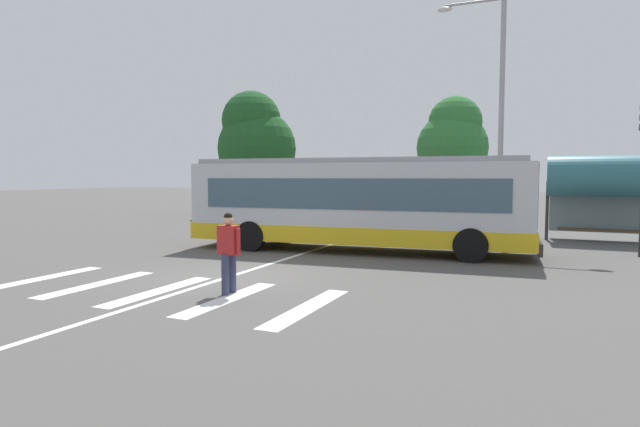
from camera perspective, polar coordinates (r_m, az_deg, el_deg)
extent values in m
plane|color=#514F4C|center=(13.16, -9.66, -6.80)|extent=(160.00, 160.00, 0.00)
cylinder|color=black|center=(17.87, 16.60, -2.42)|extent=(1.02, 0.38, 1.00)
cylinder|color=black|center=(15.54, 16.22, -3.36)|extent=(1.02, 0.38, 1.00)
cylinder|color=black|center=(19.46, -4.49, -1.73)|extent=(1.02, 0.38, 1.00)
cylinder|color=black|center=(17.35, -7.59, -2.47)|extent=(1.02, 0.38, 1.00)
cube|color=silver|center=(17.18, 4.00, 1.26)|extent=(11.12, 3.43, 2.55)
cube|color=gold|center=(17.26, 3.98, -2.06)|extent=(11.23, 3.46, 0.55)
cube|color=#3D5666|center=(17.17, 4.01, 2.28)|extent=(9.81, 3.37, 0.96)
cube|color=#3D5666|center=(16.61, 22.56, 1.56)|extent=(0.22, 2.24, 1.63)
cube|color=black|center=(16.60, 22.65, 4.63)|extent=(0.22, 1.94, 0.28)
cube|color=#99999E|center=(17.17, 4.02, 5.78)|extent=(10.67, 3.19, 0.16)
cube|color=#28282B|center=(16.73, 22.80, -3.24)|extent=(0.33, 2.55, 0.36)
cylinder|color=#333856|center=(11.26, -9.60, -6.45)|extent=(0.16, 0.16, 0.85)
cylinder|color=#333856|center=(11.05, -10.37, -6.66)|extent=(0.16, 0.16, 0.85)
cube|color=#B22323|center=(11.05, -10.03, -2.86)|extent=(0.41, 0.27, 0.60)
cylinder|color=#B22323|center=(11.19, -11.03, -2.93)|extent=(0.10, 0.10, 0.55)
cylinder|color=#B22323|center=(10.91, -9.00, -3.09)|extent=(0.10, 0.10, 0.55)
sphere|color=tan|center=(11.01, -10.05, -0.74)|extent=(0.22, 0.22, 0.22)
sphere|color=black|center=(11.00, -10.06, -0.39)|extent=(0.19, 0.19, 0.19)
cylinder|color=black|center=(29.83, -2.60, -0.04)|extent=(0.21, 0.64, 0.64)
cylinder|color=black|center=(29.11, 0.34, -0.14)|extent=(0.21, 0.64, 0.64)
cylinder|color=black|center=(27.37, -5.23, -0.43)|extent=(0.21, 0.64, 0.64)
cylinder|color=black|center=(26.59, -2.09, -0.55)|extent=(0.21, 0.64, 0.64)
cube|color=black|center=(28.19, -2.36, 0.37)|extent=(1.86, 4.51, 0.52)
cube|color=#3D5666|center=(28.08, -2.45, 1.33)|extent=(1.62, 2.17, 0.44)
cube|color=black|center=(28.07, -2.45, 1.71)|extent=(1.54, 1.99, 0.09)
cylinder|color=black|center=(28.69, 1.74, -0.21)|extent=(0.21, 0.64, 0.64)
cylinder|color=black|center=(28.13, 4.92, -0.30)|extent=(0.21, 0.64, 0.64)
cylinder|color=black|center=(26.11, -0.46, -0.63)|extent=(0.21, 0.64, 0.64)
cylinder|color=black|center=(25.50, 3.00, -0.75)|extent=(0.21, 0.64, 0.64)
cube|color=#C6B793|center=(27.07, 2.33, 0.21)|extent=(1.90, 4.53, 0.52)
cube|color=#3D5666|center=(26.95, 2.27, 1.22)|extent=(1.64, 2.19, 0.44)
cube|color=#C6B793|center=(26.95, 2.27, 1.61)|extent=(1.56, 2.01, 0.09)
cylinder|color=black|center=(27.87, 7.37, -0.36)|extent=(0.22, 0.65, 0.64)
cylinder|color=black|center=(27.40, 10.71, -0.48)|extent=(0.22, 0.65, 0.64)
cylinder|color=black|center=(25.24, 5.41, -0.81)|extent=(0.22, 0.65, 0.64)
cylinder|color=black|center=(24.72, 9.06, -0.95)|extent=(0.22, 0.65, 0.64)
cube|color=#AD1E1E|center=(26.27, 8.17, 0.06)|extent=(1.95, 4.55, 0.52)
cube|color=#3D5666|center=(26.16, 8.13, 1.09)|extent=(1.66, 2.21, 0.44)
cube|color=#AD1E1E|center=(26.15, 8.13, 1.50)|extent=(1.59, 2.02, 0.09)
cylinder|color=black|center=(27.21, 12.67, -0.54)|extent=(0.21, 0.64, 0.64)
cylinder|color=black|center=(26.91, 16.16, -0.65)|extent=(0.21, 0.64, 0.64)
cylinder|color=black|center=(24.50, 11.30, -1.02)|extent=(0.21, 0.64, 0.64)
cylinder|color=black|center=(24.17, 15.16, -1.16)|extent=(0.21, 0.64, 0.64)
cube|color=#38383D|center=(25.66, 13.86, -0.12)|extent=(1.90, 4.53, 0.52)
cube|color=#3D5666|center=(25.54, 13.84, 0.94)|extent=(1.64, 2.19, 0.44)
cube|color=#38383D|center=(25.53, 13.84, 1.36)|extent=(1.57, 2.01, 0.09)
cylinder|color=#463707|center=(18.72, 31.74, 8.98)|extent=(0.04, 0.20, 0.20)
cylinder|color=#093B10|center=(18.70, 31.70, 8.07)|extent=(0.04, 0.20, 0.20)
cylinder|color=#28282B|center=(22.11, 23.68, 0.32)|extent=(0.12, 0.12, 2.30)
cube|color=slate|center=(22.89, 28.68, 0.57)|extent=(3.82, 0.04, 1.93)
cylinder|color=#2D6670|center=(22.16, 28.94, 3.60)|extent=(4.06, 1.54, 1.54)
cube|color=#4C3823|center=(22.25, 28.76, -1.63)|extent=(3.18, 0.36, 0.08)
cylinder|color=#939399|center=(21.39, 19.29, 9.76)|extent=(0.20, 0.20, 9.34)
cylinder|color=#939399|center=(22.42, 16.56, 21.36)|extent=(2.21, 0.10, 0.10)
ellipsoid|color=silver|center=(22.55, 13.56, 20.96)|extent=(0.60, 0.32, 0.20)
cylinder|color=brown|center=(33.65, -6.89, 2.00)|extent=(0.36, 0.36, 2.51)
sphere|color=#1E5123|center=(33.68, -6.94, 7.11)|extent=(5.01, 5.01, 5.01)
sphere|color=#1E5123|center=(33.79, -7.54, 10.08)|extent=(3.75, 3.75, 3.75)
cylinder|color=brown|center=(30.82, 14.24, 1.90)|extent=(0.36, 0.36, 2.71)
sphere|color=#2D7033|center=(30.84, 14.33, 7.04)|extent=(4.03, 4.03, 4.03)
sphere|color=#2D7033|center=(31.00, 14.63, 9.63)|extent=(3.02, 3.02, 3.02)
cube|color=silver|center=(14.40, -28.09, -6.27)|extent=(0.45, 3.22, 0.01)
cube|color=silver|center=(13.07, -23.23, -7.14)|extent=(0.45, 3.22, 0.01)
cube|color=silver|center=(11.85, -17.30, -8.13)|extent=(0.45, 3.22, 0.01)
cube|color=silver|center=(10.79, -10.07, -9.21)|extent=(0.45, 3.22, 0.01)
cube|color=silver|center=(9.94, -1.39, -10.30)|extent=(0.45, 3.22, 0.01)
cube|color=silver|center=(14.84, -5.43, -5.50)|extent=(0.16, 24.00, 0.01)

